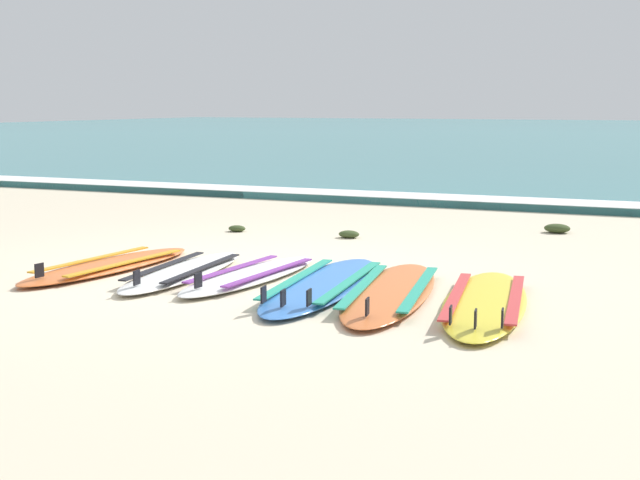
# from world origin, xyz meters

# --- Properties ---
(ground_plane) EXTENTS (80.00, 80.00, 0.00)m
(ground_plane) POSITION_xyz_m (0.00, 0.00, 0.00)
(ground_plane) COLOR beige
(sea) EXTENTS (80.00, 60.00, 0.10)m
(sea) POSITION_xyz_m (0.00, 35.21, 0.05)
(sea) COLOR teal
(sea) RESTS_ON ground
(wave_foam_strip) EXTENTS (80.00, 0.80, 0.11)m
(wave_foam_strip) POSITION_xyz_m (0.00, 5.61, 0.06)
(wave_foam_strip) COLOR white
(wave_foam_strip) RESTS_ON ground
(surfboard_0) EXTENTS (0.67, 2.08, 0.18)m
(surfboard_0) POSITION_xyz_m (-1.16, -0.33, 0.04)
(surfboard_0) COLOR orange
(surfboard_0) RESTS_ON ground
(surfboard_1) EXTENTS (0.66, 1.97, 0.18)m
(surfboard_1) POSITION_xyz_m (-0.43, -0.32, 0.04)
(surfboard_1) COLOR white
(surfboard_1) RESTS_ON ground
(surfboard_2) EXTENTS (0.59, 1.93, 0.18)m
(surfboard_2) POSITION_xyz_m (0.16, -0.24, 0.04)
(surfboard_2) COLOR white
(surfboard_2) RESTS_ON ground
(surfboard_3) EXTENTS (0.84, 2.40, 0.18)m
(surfboard_3) POSITION_xyz_m (0.84, -0.36, 0.04)
(surfboard_3) COLOR #3875CC
(surfboard_3) RESTS_ON ground
(surfboard_4) EXTENTS (0.95, 2.38, 0.18)m
(surfboard_4) POSITION_xyz_m (1.40, -0.40, 0.04)
(surfboard_4) COLOR orange
(surfboard_4) RESTS_ON ground
(surfboard_5) EXTENTS (0.92, 2.32, 0.18)m
(surfboard_5) POSITION_xyz_m (2.11, -0.47, 0.04)
(surfboard_5) COLOR yellow
(surfboard_5) RESTS_ON ground
(seaweed_clump_near_shoreline) EXTENTS (0.22, 0.18, 0.08)m
(seaweed_clump_near_shoreline) POSITION_xyz_m (0.05, 2.17, 0.04)
(seaweed_clump_near_shoreline) COLOR #384723
(seaweed_clump_near_shoreline) RESTS_ON ground
(seaweed_clump_mid_sand) EXTENTS (0.28, 0.23, 0.10)m
(seaweed_clump_mid_sand) POSITION_xyz_m (2.00, 3.42, 0.05)
(seaweed_clump_mid_sand) COLOR #384723
(seaweed_clump_mid_sand) RESTS_ON ground
(seaweed_clump_by_the_boards) EXTENTS (0.19, 0.16, 0.07)m
(seaweed_clump_by_the_boards) POSITION_xyz_m (-1.26, 2.11, 0.03)
(seaweed_clump_by_the_boards) COLOR #384723
(seaweed_clump_by_the_boards) RESTS_ON ground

